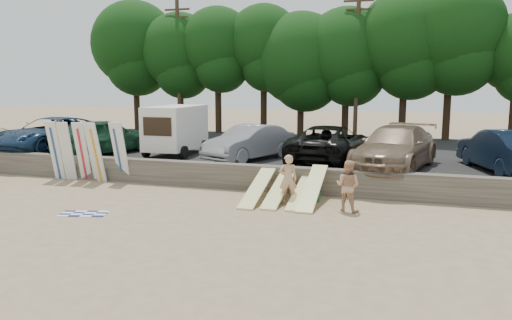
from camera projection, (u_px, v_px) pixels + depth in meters
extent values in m
plane|color=tan|center=(236.00, 209.00, 16.66)|extent=(120.00, 120.00, 0.00)
cube|color=#6B6356|center=(263.00, 178.00, 19.40)|extent=(44.00, 0.50, 1.00)
cube|color=#282828|center=(304.00, 155.00, 26.48)|extent=(44.00, 14.50, 0.70)
cylinder|color=#382616|center=(137.00, 101.00, 37.09)|extent=(0.44, 0.44, 4.24)
sphere|color=#194A15|center=(135.00, 44.00, 36.45)|extent=(6.24, 6.24, 6.24)
cylinder|color=#382616|center=(181.00, 104.00, 35.82)|extent=(0.44, 0.44, 3.83)
sphere|color=#194A15|center=(179.00, 51.00, 35.24)|extent=(5.43, 5.43, 5.43)
cylinder|color=#382616|center=(218.00, 103.00, 34.74)|extent=(0.44, 0.44, 4.10)
sphere|color=#194A15|center=(218.00, 44.00, 34.12)|extent=(5.11, 5.11, 5.11)
cylinder|color=#382616|center=(264.00, 103.00, 34.11)|extent=(0.44, 0.44, 4.16)
sphere|color=#194A15|center=(264.00, 42.00, 33.49)|extent=(5.10, 5.10, 5.10)
cylinder|color=#382616|center=(301.00, 109.00, 33.39)|extent=(0.44, 0.44, 3.39)
sphere|color=#194A15|center=(301.00, 59.00, 32.88)|extent=(6.16, 6.16, 6.16)
cylinder|color=#382616|center=(345.00, 108.00, 32.48)|extent=(0.44, 0.44, 3.62)
sphere|color=#194A15|center=(347.00, 53.00, 31.93)|extent=(5.82, 5.82, 5.82)
cylinder|color=#382616|center=(403.00, 105.00, 31.08)|extent=(0.44, 0.44, 4.10)
sphere|color=#194A15|center=(406.00, 40.00, 30.46)|extent=(6.06, 6.06, 6.06)
cylinder|color=#382616|center=(447.00, 104.00, 30.22)|extent=(0.44, 0.44, 4.39)
sphere|color=#194A15|center=(451.00, 31.00, 29.55)|extent=(6.19, 6.19, 6.19)
cylinder|color=#473321|center=(178.00, 67.00, 33.92)|extent=(0.26, 0.26, 9.00)
cube|color=#473321|center=(177.00, 9.00, 33.34)|extent=(1.80, 0.12, 0.12)
cube|color=#473321|center=(177.00, 17.00, 33.41)|extent=(1.50, 0.10, 0.10)
cylinder|color=#473321|center=(357.00, 65.00, 30.30)|extent=(0.26, 0.26, 9.00)
cube|color=#473321|center=(359.00, 1.00, 29.71)|extent=(1.80, 0.12, 0.12)
cube|color=#473321|center=(359.00, 9.00, 29.79)|extent=(1.50, 0.10, 0.10)
cube|color=white|center=(176.00, 127.00, 24.06)|extent=(1.91, 3.73, 2.03)
cube|color=black|center=(157.00, 127.00, 22.26)|extent=(1.39, 0.06, 0.83)
cylinder|color=black|center=(146.00, 151.00, 23.36)|extent=(0.20, 0.61, 0.61)
cylinder|color=black|center=(184.00, 153.00, 22.80)|extent=(0.20, 0.61, 0.61)
cylinder|color=black|center=(169.00, 145.00, 25.63)|extent=(0.20, 0.61, 0.61)
cylinder|color=black|center=(204.00, 146.00, 25.08)|extent=(0.20, 0.61, 0.61)
imported|color=#152D4C|center=(51.00, 134.00, 25.51)|extent=(3.54, 6.45, 1.71)
imported|color=#174028|center=(103.00, 136.00, 24.36)|extent=(3.13, 5.48, 1.76)
imported|color=#929397|center=(249.00, 142.00, 22.63)|extent=(3.33, 5.03, 1.57)
imported|color=black|center=(329.00, 144.00, 21.94)|extent=(3.10, 6.03, 1.63)
imported|color=#856C54|center=(395.00, 148.00, 20.20)|extent=(3.70, 6.36, 1.73)
imported|color=black|center=(504.00, 150.00, 19.52)|extent=(3.21, 5.43, 1.69)
cube|color=white|center=(55.00, 150.00, 21.47)|extent=(0.53, 0.62, 2.56)
cube|color=white|center=(67.00, 151.00, 21.30)|extent=(0.60, 0.73, 2.54)
cube|color=white|center=(82.00, 152.00, 21.21)|extent=(0.59, 0.74, 2.54)
cube|color=white|center=(94.00, 152.00, 21.00)|extent=(0.50, 0.67, 2.54)
cube|color=white|center=(96.00, 153.00, 20.86)|extent=(0.58, 0.69, 2.55)
cube|color=white|center=(121.00, 153.00, 20.77)|extent=(0.57, 0.60, 2.57)
cube|color=white|center=(119.00, 153.00, 20.82)|extent=(0.58, 0.64, 2.56)
cube|color=#FFFBA0|center=(258.00, 188.00, 17.75)|extent=(0.56, 2.88, 0.96)
cube|color=#FFFBA0|center=(279.00, 189.00, 17.70)|extent=(0.56, 2.91, 0.88)
cube|color=#FFFBA0|center=(302.00, 191.00, 17.51)|extent=(0.56, 2.92, 0.81)
cube|color=#FFFBA0|center=(313.00, 188.00, 17.25)|extent=(0.56, 2.82, 1.16)
imported|color=tan|center=(288.00, 179.00, 17.31)|extent=(0.73, 0.60, 1.72)
imported|color=tan|center=(348.00, 186.00, 16.25)|extent=(0.97, 0.84, 1.69)
cube|color=#23803E|center=(315.00, 197.00, 17.74)|extent=(0.41, 0.33, 0.32)
cube|color=orange|center=(255.00, 193.00, 18.52)|extent=(0.36, 0.33, 0.22)
plane|color=white|center=(84.00, 214.00, 16.03)|extent=(1.85, 1.85, 0.00)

